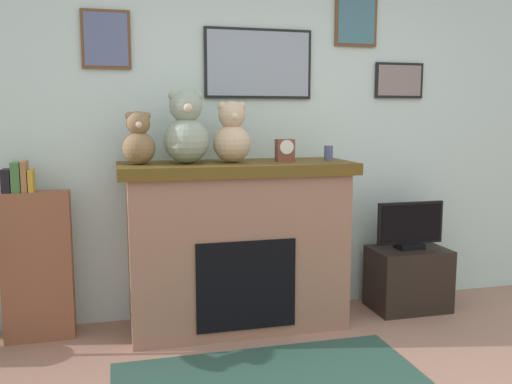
# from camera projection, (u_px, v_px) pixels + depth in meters

# --- Properties ---
(back_wall) EXTENTS (5.20, 0.15, 2.60)m
(back_wall) POSITION_uv_depth(u_px,v_px,m) (270.00, 141.00, 4.21)
(back_wall) COLOR silver
(back_wall) RESTS_ON ground_plane
(fireplace) EXTENTS (1.62, 0.64, 1.18)m
(fireplace) POSITION_uv_depth(u_px,v_px,m) (237.00, 244.00, 3.89)
(fireplace) COLOR #996A53
(fireplace) RESTS_ON ground_plane
(bookshelf) EXTENTS (0.45, 0.16, 1.21)m
(bookshelf) POSITION_uv_depth(u_px,v_px,m) (37.00, 262.00, 3.65)
(bookshelf) COLOR brown
(bookshelf) RESTS_ON ground_plane
(tv_stand) EXTENTS (0.58, 0.40, 0.48)m
(tv_stand) POSITION_uv_depth(u_px,v_px,m) (408.00, 279.00, 4.27)
(tv_stand) COLOR black
(tv_stand) RESTS_ON ground_plane
(television) EXTENTS (0.54, 0.14, 0.37)m
(television) POSITION_uv_depth(u_px,v_px,m) (410.00, 227.00, 4.21)
(television) COLOR black
(television) RESTS_ON tv_stand
(candle_jar) EXTENTS (0.06, 0.06, 0.11)m
(candle_jar) POSITION_uv_depth(u_px,v_px,m) (328.00, 153.00, 3.95)
(candle_jar) COLOR #4C517A
(candle_jar) RESTS_ON fireplace
(mantel_clock) EXTENTS (0.12, 0.09, 0.16)m
(mantel_clock) POSITION_uv_depth(u_px,v_px,m) (285.00, 150.00, 3.86)
(mantel_clock) COLOR brown
(mantel_clock) RESTS_ON fireplace
(teddy_bear_tan) EXTENTS (0.22, 0.22, 0.35)m
(teddy_bear_tan) POSITION_uv_depth(u_px,v_px,m) (139.00, 141.00, 3.60)
(teddy_bear_tan) COLOR olive
(teddy_bear_tan) RESTS_ON fireplace
(teddy_bear_cream) EXTENTS (0.31, 0.31, 0.50)m
(teddy_bear_cream) POSITION_uv_depth(u_px,v_px,m) (186.00, 130.00, 3.67)
(teddy_bear_cream) COLOR #91A08C
(teddy_bear_cream) RESTS_ON fireplace
(teddy_bear_brown) EXTENTS (0.26, 0.26, 0.42)m
(teddy_bear_brown) POSITION_uv_depth(u_px,v_px,m) (232.00, 135.00, 3.75)
(teddy_bear_brown) COLOR #CCAE8B
(teddy_bear_brown) RESTS_ON fireplace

